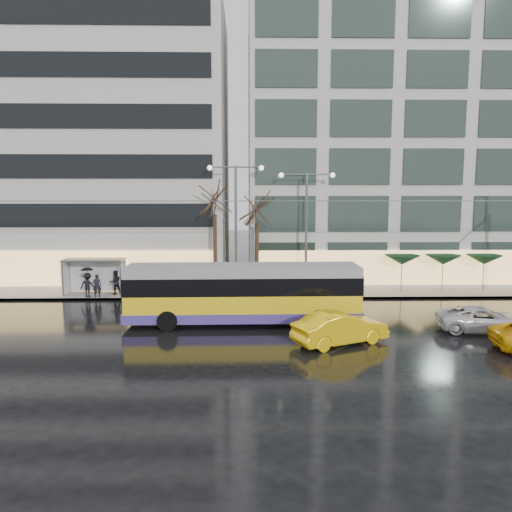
{
  "coord_description": "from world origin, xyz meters",
  "views": [
    {
      "loc": [
        2.69,
        -24.45,
        7.42
      ],
      "look_at": [
        3.3,
        5.0,
        3.55
      ],
      "focal_mm": 35.0,
      "sensor_mm": 36.0,
      "label": 1
    }
  ],
  "objects": [
    {
      "name": "ground",
      "position": [
        0.0,
        0.0,
        0.0
      ],
      "size": [
        140.0,
        140.0,
        0.0
      ],
      "primitive_type": "plane",
      "color": "black",
      "rests_on": "ground"
    },
    {
      "name": "sidewalk",
      "position": [
        2.0,
        14.0,
        0.07
      ],
      "size": [
        80.0,
        10.0,
        0.15
      ],
      "primitive_type": "cube",
      "color": "gray",
      "rests_on": "ground"
    },
    {
      "name": "kerb",
      "position": [
        2.0,
        9.05,
        0.07
      ],
      "size": [
        80.0,
        0.1,
        0.15
      ],
      "primitive_type": "cube",
      "color": "slate",
      "rests_on": "ground"
    },
    {
      "name": "building_left",
      "position": [
        -16.0,
        19.0,
        11.15
      ],
      "size": [
        34.0,
        14.0,
        22.0
      ],
      "primitive_type": "cube",
      "color": "#B7B4AF",
      "rests_on": "sidewalk"
    },
    {
      "name": "building_right",
      "position": [
        19.0,
        19.0,
        12.65
      ],
      "size": [
        32.0,
        14.0,
        25.0
      ],
      "primitive_type": "cube",
      "color": "#B7B4AF",
      "rests_on": "sidewalk"
    },
    {
      "name": "trolleybus",
      "position": [
        2.55,
        2.87,
        1.62
      ],
      "size": [
        12.99,
        5.11,
        6.0
      ],
      "color": "yellow",
      "rests_on": "ground"
    },
    {
      "name": "catenary",
      "position": [
        1.0,
        7.94,
        4.25
      ],
      "size": [
        42.24,
        5.12,
        7.0
      ],
      "color": "#595B60",
      "rests_on": "ground"
    },
    {
      "name": "bus_shelter",
      "position": [
        -8.38,
        10.69,
        1.96
      ],
      "size": [
        4.2,
        1.6,
        2.51
      ],
      "color": "#595B60",
      "rests_on": "sidewalk"
    },
    {
      "name": "street_lamp_near",
      "position": [
        2.0,
        10.8,
        5.99
      ],
      "size": [
        3.96,
        0.36,
        9.03
      ],
      "color": "#595B60",
      "rests_on": "sidewalk"
    },
    {
      "name": "street_lamp_far",
      "position": [
        7.0,
        10.8,
        5.71
      ],
      "size": [
        3.96,
        0.36,
        8.53
      ],
      "color": "#595B60",
      "rests_on": "sidewalk"
    },
    {
      "name": "tree_a",
      "position": [
        0.5,
        11.0,
        7.09
      ],
      "size": [
        3.2,
        3.2,
        8.4
      ],
      "color": "black",
      "rests_on": "sidewalk"
    },
    {
      "name": "tree_b",
      "position": [
        3.5,
        11.2,
        6.4
      ],
      "size": [
        3.2,
        3.2,
        7.7
      ],
      "color": "black",
      "rests_on": "sidewalk"
    },
    {
      "name": "parasol_a",
      "position": [
        14.0,
        11.0,
        2.45
      ],
      "size": [
        2.5,
        2.5,
        2.65
      ],
      "color": "#595B60",
      "rests_on": "sidewalk"
    },
    {
      "name": "parasol_b",
      "position": [
        17.0,
        11.0,
        2.45
      ],
      "size": [
        2.5,
        2.5,
        2.65
      ],
      "color": "#595B60",
      "rests_on": "sidewalk"
    },
    {
      "name": "parasol_c",
      "position": [
        20.0,
        11.0,
        2.45
      ],
      "size": [
        2.5,
        2.5,
        2.65
      ],
      "color": "#595B60",
      "rests_on": "sidewalk"
    },
    {
      "name": "taxi_b",
      "position": [
        7.28,
        -0.97,
        0.78
      ],
      "size": [
        5.02,
        3.49,
        1.57
      ],
      "primitive_type": "imported",
      "rotation": [
        0.0,
        0.0,
        2.0
      ],
      "color": "yellow",
      "rests_on": "ground"
    },
    {
      "name": "sedan_silver",
      "position": [
        15.28,
        1.02,
        0.66
      ],
      "size": [
        4.98,
        2.81,
        1.31
      ],
      "primitive_type": "imported",
      "rotation": [
        0.0,
        0.0,
        1.43
      ],
      "color": "silver",
      "rests_on": "ground"
    },
    {
      "name": "pedestrian_a",
      "position": [
        -7.52,
        9.4,
        1.61
      ],
      "size": [
        1.15,
        1.16,
        2.19
      ],
      "color": "black",
      "rests_on": "sidewalk"
    },
    {
      "name": "pedestrian_b",
      "position": [
        -6.52,
        10.38,
        1.0
      ],
      "size": [
        1.02,
        0.93,
        1.7
      ],
      "color": "black",
      "rests_on": "sidewalk"
    },
    {
      "name": "pedestrian_c",
      "position": [
        -8.15,
        9.4,
        1.26
      ],
      "size": [
        1.16,
        0.91,
        2.11
      ],
      "color": "black",
      "rests_on": "sidewalk"
    }
  ]
}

